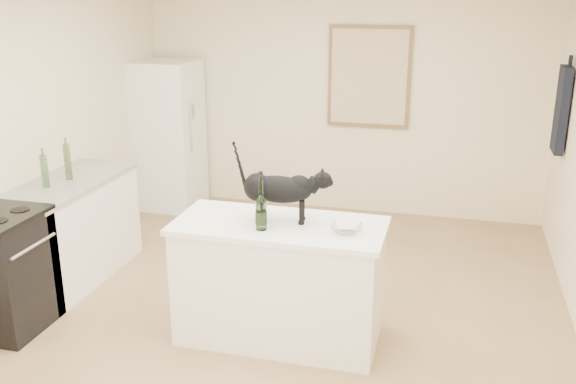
{
  "coord_description": "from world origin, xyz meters",
  "views": [
    {
      "loc": [
        1.23,
        -4.23,
        2.49
      ],
      "look_at": [
        0.15,
        -0.15,
        1.12
      ],
      "focal_mm": 39.58,
      "sensor_mm": 36.0,
      "label": 1
    }
  ],
  "objects_px": {
    "black_cat": "(279,193)",
    "stove": "(2,273)",
    "fridge": "(168,135)",
    "glass_bowl": "(347,229)",
    "wine_bottle": "(261,204)"
  },
  "relations": [
    {
      "from": "fridge",
      "to": "black_cat",
      "type": "bearing_deg",
      "value": -50.96
    },
    {
      "from": "fridge",
      "to": "black_cat",
      "type": "height_order",
      "value": "fridge"
    },
    {
      "from": "fridge",
      "to": "black_cat",
      "type": "distance_m",
      "value": 3.25
    },
    {
      "from": "fridge",
      "to": "glass_bowl",
      "type": "relative_size",
      "value": 7.9
    },
    {
      "from": "fridge",
      "to": "glass_bowl",
      "type": "bearing_deg",
      "value": -45.75
    },
    {
      "from": "fridge",
      "to": "black_cat",
      "type": "xyz_separation_m",
      "value": [
        2.04,
        -2.51,
        0.26
      ]
    },
    {
      "from": "fridge",
      "to": "wine_bottle",
      "type": "distance_m",
      "value": 3.34
    },
    {
      "from": "wine_bottle",
      "to": "glass_bowl",
      "type": "relative_size",
      "value": 1.69
    },
    {
      "from": "black_cat",
      "to": "wine_bottle",
      "type": "xyz_separation_m",
      "value": [
        -0.07,
        -0.19,
        -0.03
      ]
    },
    {
      "from": "glass_bowl",
      "to": "fridge",
      "type": "bearing_deg",
      "value": 134.25
    },
    {
      "from": "black_cat",
      "to": "glass_bowl",
      "type": "xyz_separation_m",
      "value": [
        0.5,
        -0.09,
        -0.19
      ]
    },
    {
      "from": "glass_bowl",
      "to": "black_cat",
      "type": "bearing_deg",
      "value": 169.39
    },
    {
      "from": "black_cat",
      "to": "glass_bowl",
      "type": "relative_size",
      "value": 2.84
    },
    {
      "from": "fridge",
      "to": "black_cat",
      "type": "relative_size",
      "value": 2.79
    },
    {
      "from": "black_cat",
      "to": "stove",
      "type": "bearing_deg",
      "value": -176.43
    }
  ]
}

